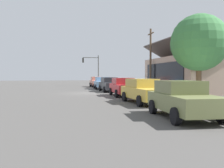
% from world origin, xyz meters
% --- Properties ---
extents(ground_plane, '(120.00, 120.00, 0.00)m').
position_xyz_m(ground_plane, '(0.00, 0.00, 0.00)').
color(ground_plane, '#4C4947').
extents(sidewalk_curb, '(60.00, 4.20, 0.16)m').
position_xyz_m(sidewalk_curb, '(0.00, 5.60, 0.08)').
color(sidewalk_curb, '#B2AFA8').
rests_on(sidewalk_curb, ground).
extents(car_coral, '(4.33, 1.96, 1.59)m').
position_xyz_m(car_coral, '(-12.67, 2.77, 0.81)').
color(car_coral, '#EA8C75').
rests_on(car_coral, ground).
extents(car_skyblue, '(4.44, 2.19, 1.59)m').
position_xyz_m(car_skyblue, '(-7.21, 2.72, 0.81)').
color(car_skyblue, '#8CB7E0').
rests_on(car_skyblue, ground).
extents(car_charcoal, '(4.57, 1.98, 1.59)m').
position_xyz_m(car_charcoal, '(-2.04, 2.75, 0.81)').
color(car_charcoal, '#2D3035').
rests_on(car_charcoal, ground).
extents(car_cherry, '(4.41, 2.15, 1.59)m').
position_xyz_m(car_cherry, '(3.77, 2.89, 0.81)').
color(car_cherry, red).
rests_on(car_cherry, ground).
extents(car_mustard, '(4.92, 2.15, 1.59)m').
position_xyz_m(car_mustard, '(9.34, 2.81, 0.82)').
color(car_mustard, gold).
rests_on(car_mustard, ground).
extents(car_olive, '(4.40, 2.25, 1.59)m').
position_xyz_m(car_olive, '(14.84, 2.67, 0.81)').
color(car_olive, olive).
rests_on(car_olive, ground).
extents(storefront_building, '(12.60, 7.15, 5.79)m').
position_xyz_m(storefront_building, '(-0.84, 11.98, 2.06)').
color(storefront_building, tan).
rests_on(storefront_building, ground).
extents(shade_tree, '(4.55, 4.55, 6.71)m').
position_xyz_m(shade_tree, '(6.77, 8.34, 4.42)').
color(shade_tree, brown).
rests_on(shade_tree, ground).
extents(traffic_light_main, '(0.37, 2.79, 5.20)m').
position_xyz_m(traffic_light_main, '(-16.52, 2.54, 3.49)').
color(traffic_light_main, '#383833').
rests_on(traffic_light_main, ground).
extents(utility_pole_wooden, '(1.80, 0.24, 7.50)m').
position_xyz_m(utility_pole_wooden, '(-3.76, 8.20, 3.93)').
color(utility_pole_wooden, brown).
rests_on(utility_pole_wooden, ground).
extents(fire_hydrant_red, '(0.22, 0.22, 0.71)m').
position_xyz_m(fire_hydrant_red, '(7.49, 4.20, 0.50)').
color(fire_hydrant_red, red).
rests_on(fire_hydrant_red, sidewalk_curb).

